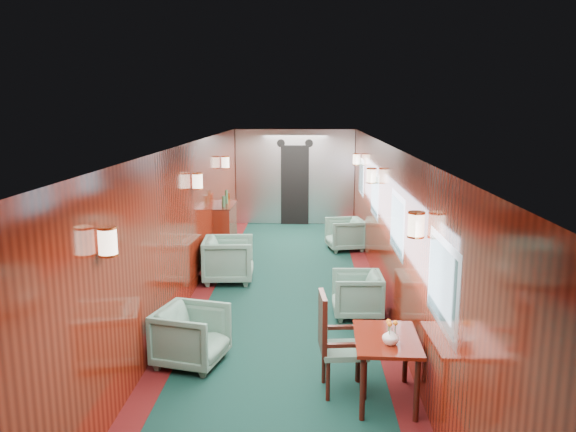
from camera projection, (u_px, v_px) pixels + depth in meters
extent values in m
plane|color=#0D2F27|center=(286.00, 302.00, 8.58)|extent=(12.00, 12.00, 0.00)
cube|color=beige|center=(285.00, 148.00, 8.12)|extent=(3.00, 12.00, 0.10)
cube|color=beige|center=(285.00, 148.00, 8.12)|extent=(1.20, 12.00, 0.06)
cube|color=#62190D|center=(295.00, 176.00, 14.23)|extent=(3.00, 0.10, 2.40)
cube|color=#62190D|center=(186.00, 225.00, 8.40)|extent=(0.10, 12.00, 2.40)
cube|color=#62190D|center=(387.00, 227.00, 8.29)|extent=(0.10, 12.00, 2.40)
cube|color=#420D0D|center=(198.00, 301.00, 8.62)|extent=(0.30, 12.00, 0.01)
cube|color=#420D0D|center=(374.00, 303.00, 8.53)|extent=(0.30, 12.00, 0.01)
cube|color=silver|center=(295.00, 177.00, 14.15)|extent=(2.98, 0.12, 2.38)
cube|color=black|center=(295.00, 185.00, 14.11)|extent=(0.70, 0.06, 2.00)
cylinder|color=black|center=(281.00, 143.00, 13.93)|extent=(0.20, 0.04, 0.20)
cylinder|color=black|center=(309.00, 143.00, 13.91)|extent=(0.20, 0.04, 0.20)
cube|color=#AEB1B4|center=(442.00, 284.00, 4.81)|extent=(0.02, 1.10, 0.80)
cube|color=#446066|center=(441.00, 284.00, 4.81)|extent=(0.01, 0.96, 0.66)
cube|color=#AEB1B4|center=(397.00, 224.00, 7.26)|extent=(0.02, 1.10, 0.80)
cube|color=#446066|center=(397.00, 224.00, 7.26)|extent=(0.01, 0.96, 0.66)
cube|color=#AEB1B4|center=(375.00, 194.00, 9.72)|extent=(0.02, 1.10, 0.80)
cube|color=#446066|center=(374.00, 194.00, 9.72)|extent=(0.01, 0.96, 0.66)
cube|color=#AEB1B4|center=(361.00, 177.00, 12.17)|extent=(0.02, 1.10, 0.80)
cube|color=#446066|center=(361.00, 177.00, 12.17)|extent=(0.01, 0.96, 0.66)
cylinder|color=#FFE7C6|center=(108.00, 241.00, 4.85)|extent=(0.16, 0.16, 0.24)
cylinder|color=#D58B3C|center=(109.00, 255.00, 4.87)|extent=(0.17, 0.17, 0.02)
cylinder|color=#FFE7C6|center=(416.00, 225.00, 5.53)|extent=(0.16, 0.16, 0.24)
cylinder|color=#D58B3C|center=(416.00, 236.00, 5.56)|extent=(0.17, 0.17, 0.02)
cylinder|color=#FFE7C6|center=(197.00, 181.00, 8.77)|extent=(0.16, 0.16, 0.24)
cylinder|color=#D58B3C|center=(198.00, 189.00, 8.79)|extent=(0.17, 0.17, 0.02)
cylinder|color=#FFE7C6|center=(371.00, 176.00, 9.46)|extent=(0.16, 0.16, 0.24)
cylinder|color=#D58B3C|center=(371.00, 183.00, 9.48)|extent=(0.17, 0.17, 0.02)
cylinder|color=#FFE7C6|center=(225.00, 162.00, 11.71)|extent=(0.16, 0.16, 0.24)
cylinder|color=#D58B3C|center=(225.00, 168.00, 11.74)|extent=(0.17, 0.17, 0.02)
cylinder|color=#FFE7C6|center=(356.00, 159.00, 12.40)|extent=(0.16, 0.16, 0.24)
cylinder|color=#D58B3C|center=(356.00, 165.00, 12.42)|extent=(0.17, 0.17, 0.02)
cube|color=#62190D|center=(387.00, 339.00, 5.61)|extent=(0.66, 0.93, 0.04)
cylinder|color=#39130D|center=(363.00, 389.00, 5.31)|extent=(0.05, 0.05, 0.64)
cylinder|color=#39130D|center=(417.00, 390.00, 5.27)|extent=(0.05, 0.05, 0.64)
cylinder|color=#39130D|center=(358.00, 353.00, 6.07)|extent=(0.05, 0.05, 0.64)
cylinder|color=#39130D|center=(405.00, 355.00, 6.04)|extent=(0.05, 0.05, 0.64)
cube|color=#225047|center=(344.00, 350.00, 5.83)|extent=(0.49, 0.49, 0.06)
cube|color=#39130D|center=(323.00, 322.00, 5.76)|extent=(0.09, 0.42, 0.60)
cube|color=#225047|center=(325.00, 327.00, 5.77)|extent=(0.05, 0.32, 0.36)
cube|color=#39130D|center=(348.00, 345.00, 5.57)|extent=(0.42, 0.09, 0.04)
cube|color=#39130D|center=(341.00, 327.00, 6.02)|extent=(0.42, 0.09, 0.04)
cylinder|color=#39130D|center=(328.00, 381.00, 5.68)|extent=(0.04, 0.04, 0.43)
cylinder|color=#39130D|center=(365.00, 380.00, 5.70)|extent=(0.04, 0.04, 0.43)
cylinder|color=#39130D|center=(324.00, 364.00, 6.05)|extent=(0.04, 0.04, 0.43)
cylinder|color=#39130D|center=(358.00, 363.00, 6.07)|extent=(0.04, 0.04, 0.43)
cube|color=#62190D|center=(225.00, 229.00, 11.37)|extent=(0.33, 1.11, 1.00)
cube|color=#39130D|center=(225.00, 205.00, 11.27)|extent=(0.35, 1.13, 0.02)
cylinder|color=#2A5536|center=(224.00, 201.00, 10.97)|extent=(0.07, 0.07, 0.22)
cylinder|color=#2A5536|center=(226.00, 197.00, 11.35)|extent=(0.06, 0.06, 0.28)
cylinder|color=#D58B3C|center=(228.00, 197.00, 11.58)|extent=(0.08, 0.08, 0.18)
imported|color=white|center=(391.00, 336.00, 5.42)|extent=(0.21, 0.21, 0.17)
imported|color=#225047|center=(191.00, 336.00, 6.48)|extent=(0.90, 0.89, 0.68)
imported|color=#225047|center=(229.00, 260.00, 9.56)|extent=(0.89, 0.87, 0.76)
imported|color=#225047|center=(357.00, 294.00, 7.97)|extent=(0.71, 0.69, 0.64)
imported|color=#225047|center=(345.00, 234.00, 11.68)|extent=(0.86, 0.84, 0.66)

